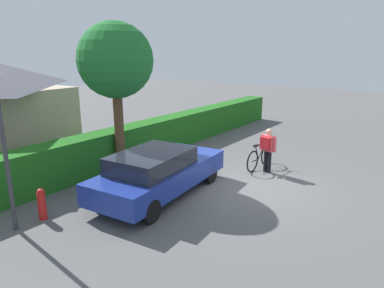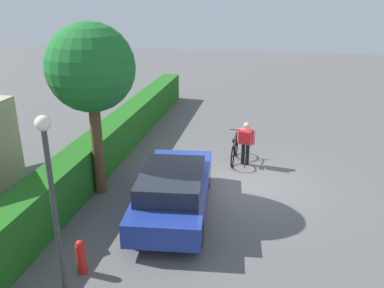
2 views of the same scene
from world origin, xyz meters
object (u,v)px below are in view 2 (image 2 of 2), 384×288
at_px(parked_car_near, 173,189).
at_px(person_rider, 246,140).
at_px(street_lamp, 51,184).
at_px(tree_kerbside, 91,69).
at_px(bicycle, 235,150).
at_px(fire_hydrant, 81,256).

relative_size(parked_car_near, person_rider, 3.09).
height_order(street_lamp, tree_kerbside, tree_kerbside).
bearing_deg(parked_car_near, street_lamp, 157.97).
bearing_deg(parked_car_near, bicycle, -18.26).
bearing_deg(tree_kerbside, bicycle, -50.31).
distance_m(parked_car_near, fire_hydrant, 3.15).
height_order(parked_car_near, person_rider, person_rider).
relative_size(bicycle, street_lamp, 0.48).
distance_m(person_rider, fire_hydrant, 7.20).
xyz_separation_m(parked_car_near, tree_kerbside, (0.82, 2.45, 3.00)).
relative_size(street_lamp, fire_hydrant, 4.63).
xyz_separation_m(street_lamp, fire_hydrant, (0.68, -0.05, -2.05)).
relative_size(parked_car_near, bicycle, 2.63).
xyz_separation_m(parked_car_near, street_lamp, (-3.50, 1.42, 1.74)).
bearing_deg(person_rider, street_lamp, 156.68).
distance_m(bicycle, street_lamp, 8.17).
xyz_separation_m(street_lamp, tree_kerbside, (4.32, 1.03, 1.26)).
bearing_deg(bicycle, fire_hydrant, 158.47).
distance_m(parked_car_near, person_rider, 4.05).
height_order(person_rider, fire_hydrant, person_rider).
xyz_separation_m(person_rider, fire_hydrant, (-6.50, 3.05, -0.51)).
relative_size(bicycle, tree_kerbside, 0.36).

